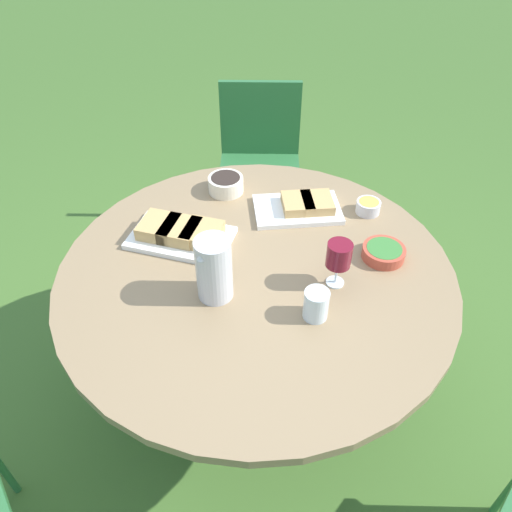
% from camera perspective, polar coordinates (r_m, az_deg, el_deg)
% --- Properties ---
extents(ground_plane, '(40.00, 40.00, 0.00)m').
position_cam_1_polar(ground_plane, '(2.30, 0.00, -15.51)').
color(ground_plane, '#446B2B').
extents(dining_table, '(1.36, 1.36, 0.76)m').
position_cam_1_polar(dining_table, '(1.78, 0.00, -3.78)').
color(dining_table, '#4C4C51').
rests_on(dining_table, ground_plane).
extents(chair_near_right, '(0.59, 0.60, 0.89)m').
position_cam_1_polar(chair_near_right, '(2.81, 0.44, 11.58)').
color(chair_near_right, '#2D6B38').
rests_on(chair_near_right, ground_plane).
extents(water_pitcher, '(0.12, 0.11, 0.22)m').
position_cam_1_polar(water_pitcher, '(1.55, -4.83, -1.49)').
color(water_pitcher, silver).
rests_on(water_pitcher, dining_table).
extents(wine_glass, '(0.08, 0.08, 0.17)m').
position_cam_1_polar(wine_glass, '(1.60, 9.46, 0.01)').
color(wine_glass, silver).
rests_on(wine_glass, dining_table).
extents(platter_bread_main, '(0.38, 0.39, 0.06)m').
position_cam_1_polar(platter_bread_main, '(1.96, 5.26, 5.66)').
color(platter_bread_main, white).
rests_on(platter_bread_main, dining_table).
extents(platter_charcuterie, '(0.32, 0.42, 0.07)m').
position_cam_1_polar(platter_charcuterie, '(1.83, -8.64, 2.56)').
color(platter_charcuterie, white).
rests_on(platter_charcuterie, dining_table).
extents(bowl_fries, '(0.09, 0.09, 0.05)m').
position_cam_1_polar(bowl_fries, '(1.99, 12.71, 5.58)').
color(bowl_fries, silver).
rests_on(bowl_fries, dining_table).
extents(bowl_salad, '(0.15, 0.15, 0.04)m').
position_cam_1_polar(bowl_salad, '(1.79, 14.38, 0.44)').
color(bowl_salad, '#B74733').
rests_on(bowl_salad, dining_table).
extents(bowl_olives, '(0.14, 0.14, 0.07)m').
position_cam_1_polar(bowl_olives, '(2.06, -3.47, 8.27)').
color(bowl_olives, beige).
rests_on(bowl_olives, dining_table).
extents(cup_water_near, '(0.08, 0.08, 0.10)m').
position_cam_1_polar(cup_water_near, '(1.53, 6.88, -5.52)').
color(cup_water_near, silver).
rests_on(cup_water_near, dining_table).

